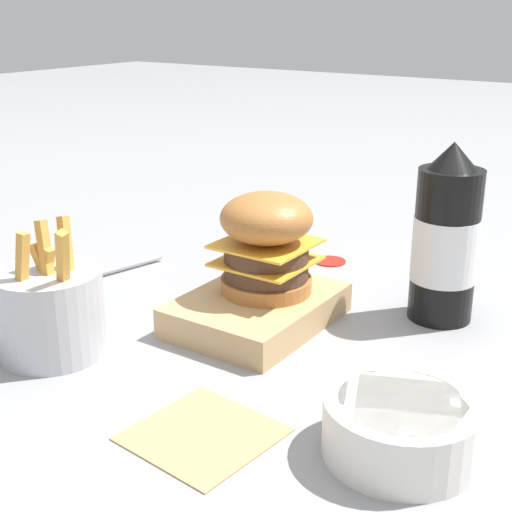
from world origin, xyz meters
TOP-DOWN VIEW (x-y plane):
  - ground_plane at (0.00, 0.00)m, footprint 6.00×6.00m
  - serving_board at (-0.01, -0.00)m, footprint 0.20×0.15m
  - burger at (-0.03, -0.00)m, footprint 0.11×0.11m
  - ketchup_bottle at (-0.15, 0.17)m, footprint 0.08×0.08m
  - fries_basket at (0.18, -0.14)m, footprint 0.12×0.12m
  - side_bowl at (0.14, 0.25)m, footprint 0.13×0.13m
  - spoon at (-0.01, -0.27)m, footprint 0.15×0.05m
  - ketchup_puddle at (-0.25, -0.03)m, footprint 0.05×0.05m
  - parchment_square at (0.21, 0.09)m, footprint 0.13×0.13m

SIDE VIEW (x-z plane):
  - ground_plane at x=0.00m, z-range 0.00..0.00m
  - parchment_square at x=0.21m, z-range 0.00..0.00m
  - ketchup_puddle at x=-0.25m, z-range 0.00..0.00m
  - spoon at x=-0.01m, z-range 0.00..0.01m
  - serving_board at x=-0.01m, z-range 0.00..0.04m
  - side_bowl at x=0.14m, z-range 0.00..0.05m
  - fries_basket at x=0.18m, z-range -0.03..0.13m
  - burger at x=-0.03m, z-range 0.04..0.16m
  - ketchup_bottle at x=-0.15m, z-range -0.01..0.21m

